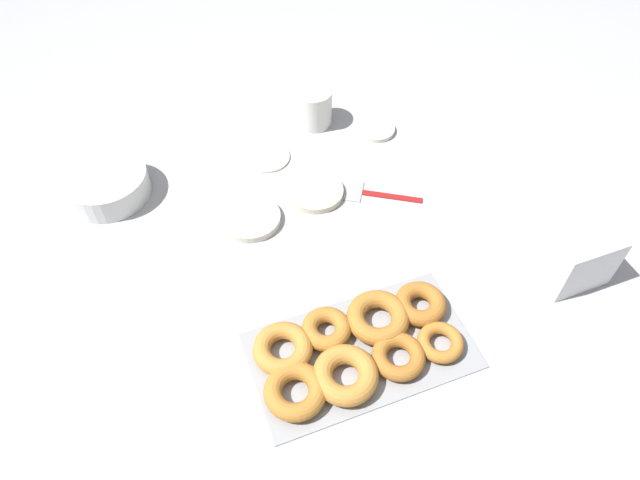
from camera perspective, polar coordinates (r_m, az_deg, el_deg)
The scene contains 10 objects.
ground_plane at distance 1.15m, azimuth -1.23°, elevation 2.26°, with size 3.00×3.00×0.00m, color #B2B5BA.
pancake_0 at distance 1.35m, azimuth 5.63°, elevation 10.96°, with size 0.09×0.09×0.01m, color silver.
pancake_1 at distance 1.28m, azimuth -5.28°, elevation 8.32°, with size 0.10×0.10×0.01m, color silver.
pancake_2 at distance 1.15m, azimuth -6.93°, elevation 2.16°, with size 0.12×0.12×0.02m, color silver.
pancake_3 at distance 1.19m, azimuth -0.45°, elevation 4.83°, with size 0.12×0.12×0.01m, color beige.
donut_tray at distance 0.96m, azimuth 3.54°, elevation -10.61°, with size 0.37×0.21×0.04m.
batter_bowl at distance 1.26m, azimuth -20.56°, elevation 5.23°, with size 0.17×0.17×0.06m.
container_stack at distance 1.12m, azimuth 23.89°, elevation -1.01°, with size 0.12×0.11×0.11m.
paper_cup at distance 1.35m, azimuth -0.64°, elevation 13.14°, with size 0.08×0.08×0.09m.
spatula at distance 1.20m, azimuth 2.99°, elevation 4.99°, with size 0.21×0.15×0.01m.
Camera 1 is at (-0.25, -0.73, 0.85)m, focal length 32.00 mm.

